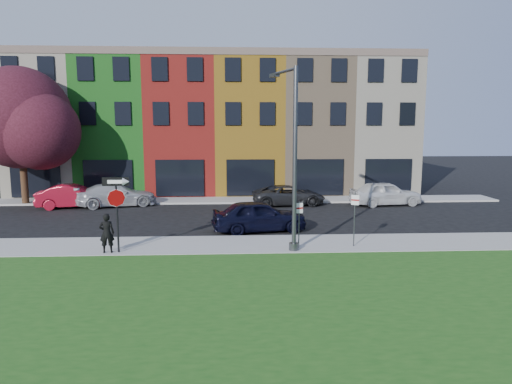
{
  "coord_description": "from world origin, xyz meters",
  "views": [
    {
      "loc": [
        -1.22,
        -16.16,
        5.18
      ],
      "look_at": [
        -0.21,
        4.0,
        2.23
      ],
      "focal_mm": 32.0,
      "sensor_mm": 36.0,
      "label": 1
    }
  ],
  "objects": [
    {
      "name": "parking_sign_a",
      "position": [
        1.48,
        2.17,
        1.37
      ],
      "size": [
        0.31,
        0.13,
        1.98
      ],
      "rotation": [
        0.0,
        0.0,
        0.3
      ],
      "color": "#424447",
      "rests_on": "sidewalk_near"
    },
    {
      "name": "tree_purple",
      "position": [
        -14.79,
        14.26,
        5.5
      ],
      "size": [
        7.82,
        6.84,
        8.8
      ],
      "color": "#2F200F",
      "rests_on": "sidewalk_far"
    },
    {
      "name": "parked_car_red",
      "position": [
        -11.28,
        12.87,
        0.74
      ],
      "size": [
        3.18,
        5.08,
        1.49
      ],
      "primitive_type": "imported",
      "rotation": [
        0.0,
        0.0,
        1.75
      ],
      "color": "maroon",
      "rests_on": "ground"
    },
    {
      "name": "ground",
      "position": [
        0.0,
        0.0,
        0.0
      ],
      "size": [
        120.0,
        120.0,
        0.0
      ],
      "primitive_type": "plane",
      "color": "black",
      "rests_on": "ground"
    },
    {
      "name": "sidewalk_near",
      "position": [
        2.0,
        3.0,
        0.06
      ],
      "size": [
        40.0,
        3.0,
        0.12
      ],
      "primitive_type": "cube",
      "color": "gray",
      "rests_on": "ground"
    },
    {
      "name": "rowhouse_block",
      "position": [
        -2.5,
        21.18,
        4.99
      ],
      "size": [
        30.0,
        10.12,
        10.0
      ],
      "color": "beige",
      "rests_on": "ground"
    },
    {
      "name": "stop_sign",
      "position": [
        -5.86,
        1.92,
        2.28
      ],
      "size": [
        1.05,
        0.1,
        3.04
      ],
      "rotation": [
        0.0,
        0.0,
        0.01
      ],
      "color": "black",
      "rests_on": "sidewalk_near"
    },
    {
      "name": "parked_car_white",
      "position": [
        8.72,
        12.84,
        0.79
      ],
      "size": [
        3.12,
        5.14,
        1.58
      ],
      "primitive_type": "imported",
      "rotation": [
        0.0,
        0.0,
        1.71
      ],
      "color": "silver",
      "rests_on": "ground"
    },
    {
      "name": "man",
      "position": [
        -6.29,
        1.9,
        0.92
      ],
      "size": [
        0.69,
        0.54,
        1.6
      ],
      "primitive_type": "imported",
      "rotation": [
        0.0,
        0.0,
        3.28
      ],
      "color": "black",
      "rests_on": "sidewalk_near"
    },
    {
      "name": "sedan_near",
      "position": [
        0.04,
        5.79,
        0.79
      ],
      "size": [
        3.41,
        5.23,
        1.57
      ],
      "primitive_type": "imported",
      "rotation": [
        0.0,
        0.0,
        1.74
      ],
      "color": "black",
      "rests_on": "ground"
    },
    {
      "name": "sidewalk_far",
      "position": [
        -3.0,
        15.0,
        0.06
      ],
      "size": [
        40.0,
        2.4,
        0.12
      ],
      "primitive_type": "cube",
      "color": "gray",
      "rests_on": "ground"
    },
    {
      "name": "street_lamp",
      "position": [
        1.17,
        2.11,
        3.83
      ],
      "size": [
        1.06,
        2.5,
        7.35
      ],
      "rotation": [
        0.0,
        0.0,
        0.32
      ],
      "color": "#424447",
      "rests_on": "sidewalk_near"
    },
    {
      "name": "parked_car_silver",
      "position": [
        -8.78,
        13.35,
        0.73
      ],
      "size": [
        4.86,
        6.19,
        1.46
      ],
      "primitive_type": "imported",
      "rotation": [
        0.0,
        0.0,
        1.87
      ],
      "color": "#A5A5A9",
      "rests_on": "ground"
    },
    {
      "name": "parked_car_dark",
      "position": [
        2.41,
        13.21,
        0.66
      ],
      "size": [
        3.03,
        5.12,
        1.31
      ],
      "primitive_type": "imported",
      "rotation": [
        0.0,
        0.0,
        1.66
      ],
      "color": "black",
      "rests_on": "ground"
    },
    {
      "name": "parking_sign_b",
      "position": [
        3.86,
        2.39,
        1.55
      ],
      "size": [
        0.3,
        0.17,
        2.3
      ],
      "rotation": [
        0.0,
        0.0,
        -0.43
      ],
      "color": "#424447",
      "rests_on": "sidewalk_near"
    }
  ]
}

